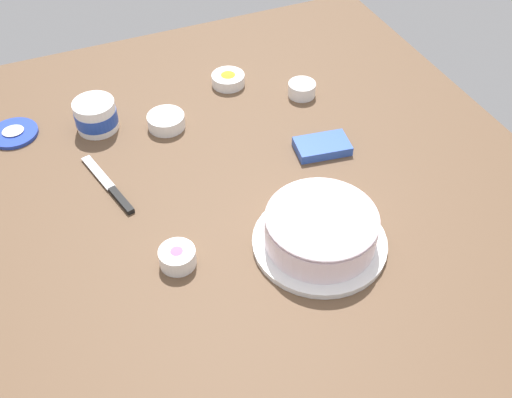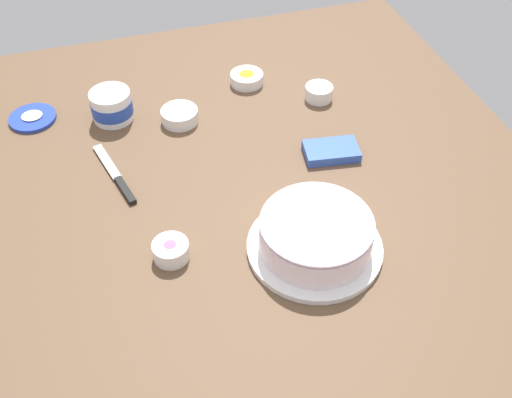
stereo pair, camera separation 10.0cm
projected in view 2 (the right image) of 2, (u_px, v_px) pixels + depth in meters
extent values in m
plane|color=brown|center=(227.00, 191.00, 1.42)|extent=(1.54, 1.54, 0.00)
cylinder|color=white|center=(314.00, 247.00, 1.29)|extent=(0.29, 0.29, 0.01)
cylinder|color=#DBB77A|center=(316.00, 237.00, 1.26)|extent=(0.22, 0.22, 0.05)
cylinder|color=white|center=(316.00, 235.00, 1.26)|extent=(0.24, 0.24, 0.06)
ellipsoid|color=white|center=(317.00, 222.00, 1.23)|extent=(0.24, 0.24, 0.03)
cylinder|color=white|center=(112.00, 106.00, 1.59)|extent=(0.11, 0.11, 0.08)
cylinder|color=#2347B2|center=(112.00, 107.00, 1.59)|extent=(0.11, 0.11, 0.04)
cylinder|color=white|center=(109.00, 95.00, 1.56)|extent=(0.09, 0.09, 0.01)
cylinder|color=#233DAD|center=(33.00, 118.00, 1.61)|extent=(0.12, 0.12, 0.01)
ellipsoid|color=white|center=(32.00, 116.00, 1.60)|extent=(0.06, 0.05, 0.01)
cube|color=silver|center=(107.00, 162.00, 1.48)|extent=(0.06, 0.14, 0.00)
cube|color=black|center=(125.00, 190.00, 1.41)|extent=(0.04, 0.10, 0.01)
cylinder|color=white|center=(247.00, 78.00, 1.72)|extent=(0.09, 0.09, 0.03)
cylinder|color=orange|center=(247.00, 78.00, 1.72)|extent=(0.08, 0.08, 0.01)
ellipsoid|color=orange|center=(247.00, 76.00, 1.71)|extent=(0.07, 0.07, 0.02)
cylinder|color=white|center=(171.00, 251.00, 1.26)|extent=(0.08, 0.08, 0.04)
cylinder|color=pink|center=(171.00, 249.00, 1.26)|extent=(0.07, 0.07, 0.01)
ellipsoid|color=pink|center=(170.00, 247.00, 1.25)|extent=(0.05, 0.05, 0.02)
cylinder|color=white|center=(319.00, 93.00, 1.66)|extent=(0.08, 0.08, 0.04)
cylinder|color=blue|center=(319.00, 92.00, 1.66)|extent=(0.06, 0.06, 0.01)
ellipsoid|color=blue|center=(319.00, 90.00, 1.66)|extent=(0.05, 0.05, 0.02)
cylinder|color=white|center=(180.00, 116.00, 1.59)|extent=(0.10, 0.10, 0.04)
cylinder|color=yellow|center=(180.00, 115.00, 1.59)|extent=(0.08, 0.08, 0.01)
ellipsoid|color=yellow|center=(179.00, 113.00, 1.59)|extent=(0.07, 0.07, 0.02)
cube|color=#2D51B2|center=(331.00, 151.00, 1.50)|extent=(0.14, 0.10, 0.02)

